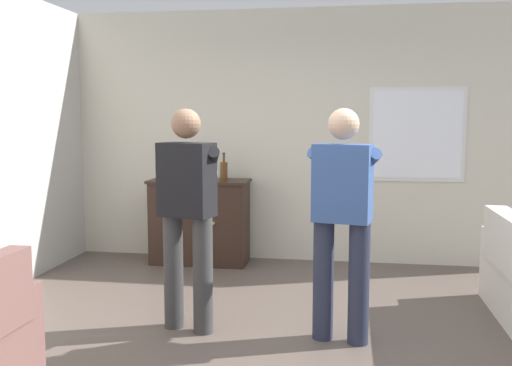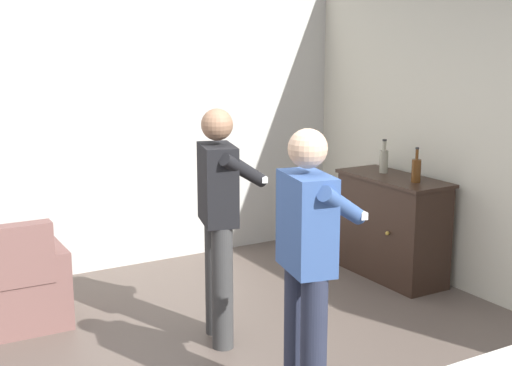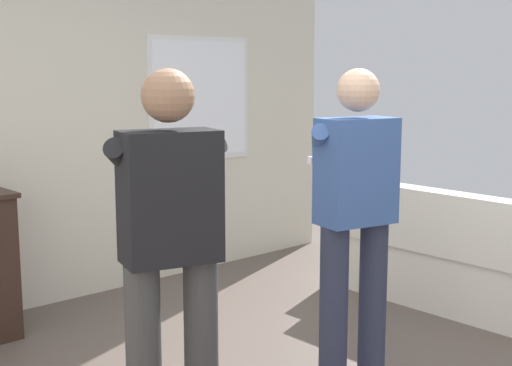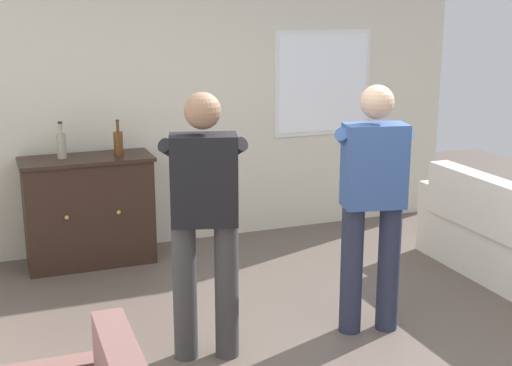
{
  "view_description": "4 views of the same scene",
  "coord_description": "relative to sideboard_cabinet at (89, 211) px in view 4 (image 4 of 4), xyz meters",
  "views": [
    {
      "loc": [
        0.5,
        -3.74,
        1.62
      ],
      "look_at": [
        -0.15,
        0.34,
        1.14
      ],
      "focal_mm": 40.0,
      "sensor_mm": 36.0,
      "label": 1
    },
    {
      "loc": [
        3.63,
        -1.87,
        2.19
      ],
      "look_at": [
        -0.25,
        0.39,
        1.23
      ],
      "focal_mm": 50.0,
      "sensor_mm": 36.0,
      "label": 2
    },
    {
      "loc": [
        -2.35,
        -2.06,
        1.68
      ],
      "look_at": [
        -0.21,
        0.31,
        1.16
      ],
      "focal_mm": 50.0,
      "sensor_mm": 36.0,
      "label": 3
    },
    {
      "loc": [
        -1.87,
        -3.63,
        2.18
      ],
      "look_at": [
        -0.3,
        0.42,
        1.08
      ],
      "focal_mm": 50.0,
      "sensor_mm": 36.0,
      "label": 4
    }
  ],
  "objects": [
    {
      "name": "wall_back_with_window",
      "position": [
        1.13,
        0.36,
        0.93
      ],
      "size": [
        5.2,
        0.15,
        2.8
      ],
      "color": "beige",
      "rests_on": "ground"
    },
    {
      "name": "bottle_liquor_amber",
      "position": [
        0.28,
        0.0,
        0.57
      ],
      "size": [
        0.08,
        0.08,
        0.3
      ],
      "color": "#593314",
      "rests_on": "sideboard_cabinet"
    },
    {
      "name": "ground",
      "position": [
        1.1,
        -2.3,
        -0.47
      ],
      "size": [
        10.4,
        10.4,
        0.0
      ],
      "primitive_type": "plane",
      "color": "brown"
    },
    {
      "name": "sideboard_cabinet",
      "position": [
        0.0,
        0.0,
        0.0
      ],
      "size": [
        1.09,
        0.49,
        0.93
      ],
      "color": "black",
      "rests_on": "ground"
    },
    {
      "name": "person_standing_left",
      "position": [
        0.43,
        -1.96,
        0.47
      ],
      "size": [
        0.54,
        0.52,
        1.68
      ],
      "color": "#383838",
      "rests_on": "ground"
    },
    {
      "name": "bottle_wine_green",
      "position": [
        -0.19,
        0.04,
        0.58
      ],
      "size": [
        0.08,
        0.08,
        0.31
      ],
      "color": "gray",
      "rests_on": "sideboard_cabinet"
    },
    {
      "name": "person_standing_right",
      "position": [
        1.57,
        -2.0,
        0.47
      ],
      "size": [
        0.55,
        0.51,
        1.68
      ],
      "color": "#282D42",
      "rests_on": "ground"
    }
  ]
}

